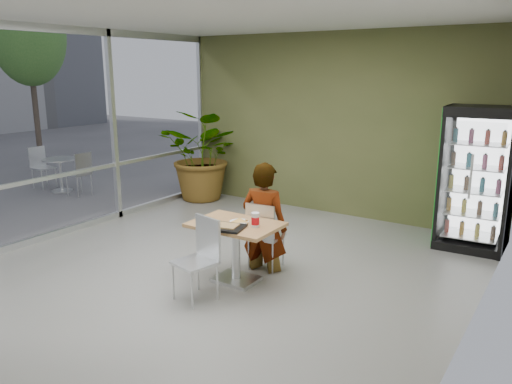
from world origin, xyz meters
TOP-DOWN VIEW (x-y plane):
  - ground at (0.00, 0.00)m, footprint 7.00×7.00m
  - room_envelope at (0.00, 0.00)m, footprint 6.00×7.00m
  - storefront_frame at (-3.00, 0.00)m, footprint 0.10×7.00m
  - dining_table at (0.36, 0.05)m, footprint 1.07×0.76m
  - chair_far at (0.44, 0.54)m, footprint 0.44×0.45m
  - chair_near at (0.29, -0.52)m, footprint 0.50×0.50m
  - seated_woman at (0.43, 0.59)m, footprint 0.68×0.48m
  - pizza_plate at (0.37, 0.11)m, footprint 0.33×0.30m
  - soda_cup at (0.64, 0.06)m, footprint 0.10×0.10m
  - napkin_stack at (0.10, -0.09)m, footprint 0.15×0.15m
  - cafeteria_tray at (0.36, -0.19)m, footprint 0.54×0.44m
  - beverage_fridge at (2.52, 2.91)m, footprint 0.97×0.77m
  - potted_plant at (-2.49, 2.98)m, footprint 1.75×1.54m

SIDE VIEW (x-z plane):
  - ground at x=0.00m, z-range 0.00..0.00m
  - chair_far at x=0.44m, z-range 0.08..0.98m
  - dining_table at x=0.36m, z-range 0.16..0.91m
  - chair_near at x=0.29m, z-range 0.08..1.02m
  - seated_woman at x=0.43m, z-range -0.30..1.42m
  - napkin_stack at x=0.10m, z-range 0.75..0.77m
  - cafeteria_tray at x=0.36m, z-range 0.75..0.78m
  - pizza_plate at x=0.37m, z-range 0.75..0.78m
  - soda_cup at x=0.64m, z-range 0.75..0.92m
  - potted_plant at x=-2.49m, z-range 0.00..1.81m
  - beverage_fridge at x=2.52m, z-range 0.00..2.06m
  - room_envelope at x=0.00m, z-range 0.00..3.20m
  - storefront_frame at x=-3.00m, z-range 0.00..3.20m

